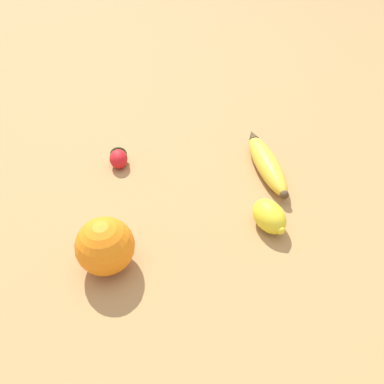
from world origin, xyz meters
name	(u,v)px	position (x,y,z in m)	size (l,w,h in m)	color
ground_plane	(188,243)	(0.00, 0.00, 0.00)	(3.00, 3.00, 0.00)	#A87A47
banana	(266,163)	(-0.13, -0.19, 0.02)	(0.09, 0.19, 0.04)	gold
orange	(105,246)	(0.11, 0.05, 0.04)	(0.08, 0.08, 0.08)	orange
strawberry	(119,158)	(0.15, -0.19, 0.02)	(0.04, 0.05, 0.03)	red
lemon	(269,216)	(-0.13, -0.05, 0.02)	(0.07, 0.08, 0.05)	yellow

